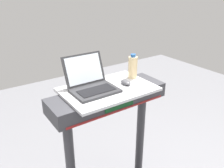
# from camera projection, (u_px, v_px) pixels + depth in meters

# --- Properties ---
(desk_board) EXTENTS (0.66, 0.45, 0.02)m
(desk_board) POSITION_uv_depth(u_px,v_px,m) (108.00, 89.00, 1.72)
(desk_board) COLOR silver
(desk_board) RESTS_ON treadmill_base
(laptop) EXTENTS (0.31, 0.31, 0.23)m
(laptop) POSITION_uv_depth(u_px,v_px,m) (91.00, 83.00, 1.67)
(laptop) COLOR #2D2D30
(laptop) RESTS_ON desk_board
(computer_mouse) EXTENTS (0.07, 0.10, 0.03)m
(computer_mouse) POSITION_uv_depth(u_px,v_px,m) (126.00, 82.00, 1.77)
(computer_mouse) COLOR #4C4C51
(computer_mouse) RESTS_ON desk_board
(water_bottle) EXTENTS (0.07, 0.07, 0.19)m
(water_bottle) POSITION_uv_depth(u_px,v_px,m) (133.00, 67.00, 1.87)
(water_bottle) COLOR beige
(water_bottle) RESTS_ON desk_board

